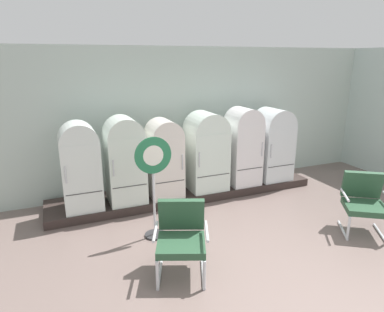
% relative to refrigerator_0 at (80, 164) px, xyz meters
% --- Properties ---
extents(ground, '(12.00, 10.00, 0.05)m').
position_rel_refrigerator_0_xyz_m(ground, '(1.94, -2.89, -0.96)').
color(ground, '#715F59').
extents(back_wall, '(11.76, 0.12, 2.85)m').
position_rel_refrigerator_0_xyz_m(back_wall, '(1.94, 0.77, 0.50)').
color(back_wall, '#B5C6BC').
rests_on(back_wall, ground).
extents(display_plinth, '(5.20, 0.95, 0.15)m').
position_rel_refrigerator_0_xyz_m(display_plinth, '(1.94, 0.14, -0.86)').
color(display_plinth, '#322723').
rests_on(display_plinth, ground).
extents(refrigerator_0, '(0.62, 0.62, 1.48)m').
position_rel_refrigerator_0_xyz_m(refrigerator_0, '(0.00, 0.00, 0.00)').
color(refrigerator_0, silver).
rests_on(refrigerator_0, display_plinth).
extents(refrigerator_1, '(0.64, 0.66, 1.52)m').
position_rel_refrigerator_0_xyz_m(refrigerator_1, '(0.75, 0.02, 0.02)').
color(refrigerator_1, silver).
rests_on(refrigerator_1, display_plinth).
extents(refrigerator_2, '(0.58, 0.65, 1.43)m').
position_rel_refrigerator_0_xyz_m(refrigerator_2, '(1.47, 0.01, -0.03)').
color(refrigerator_2, silver).
rests_on(refrigerator_2, display_plinth).
extents(refrigerator_3, '(0.72, 0.71, 1.50)m').
position_rel_refrigerator_0_xyz_m(refrigerator_3, '(2.32, 0.04, 0.00)').
color(refrigerator_3, silver).
rests_on(refrigerator_3, display_plinth).
extents(refrigerator_4, '(0.61, 0.62, 1.55)m').
position_rel_refrigerator_0_xyz_m(refrigerator_4, '(3.11, 0.00, 0.04)').
color(refrigerator_4, white).
rests_on(refrigerator_4, display_plinth).
extents(refrigerator_5, '(0.68, 0.71, 1.48)m').
position_rel_refrigerator_0_xyz_m(refrigerator_5, '(3.85, 0.05, -0.00)').
color(refrigerator_5, silver).
rests_on(refrigerator_5, display_plinth).
extents(armchair_left, '(0.80, 0.84, 0.92)m').
position_rel_refrigerator_0_xyz_m(armchair_left, '(0.98, -2.13, -0.43)').
color(armchair_left, silver).
rests_on(armchair_left, ground).
extents(armchair_right, '(0.86, 0.88, 0.92)m').
position_rel_refrigerator_0_xyz_m(armchair_right, '(3.97, -2.21, -0.43)').
color(armchair_right, silver).
rests_on(armchair_right, ground).
extents(sign_stand, '(0.54, 0.32, 1.56)m').
position_rel_refrigerator_0_xyz_m(sign_stand, '(0.92, -1.16, -0.10)').
color(sign_stand, '#2D2D30').
rests_on(sign_stand, ground).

